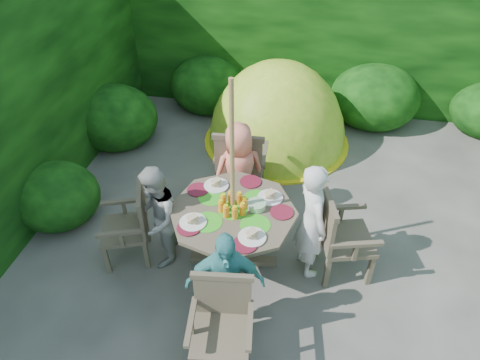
% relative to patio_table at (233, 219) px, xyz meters
% --- Properties ---
extents(ground, '(60.00, 60.00, 0.00)m').
position_rel_patio_table_xyz_m(ground, '(1.07, 0.15, -0.65)').
color(ground, '#484540').
rests_on(ground, ground).
extents(hedge_enclosure, '(9.00, 9.00, 2.50)m').
position_rel_patio_table_xyz_m(hedge_enclosure, '(1.07, 1.49, 0.60)').
color(hedge_enclosure, black).
rests_on(hedge_enclosure, ground).
extents(patio_table, '(1.46, 1.46, 0.92)m').
position_rel_patio_table_xyz_m(patio_table, '(0.00, 0.00, 0.00)').
color(patio_table, '#473E2E').
rests_on(patio_table, ground).
extents(parasol_pole, '(0.05, 0.05, 2.20)m').
position_rel_patio_table_xyz_m(parasol_pole, '(-0.00, -0.00, 0.45)').
color(parasol_pole, olive).
rests_on(parasol_pole, ground).
extents(garden_chair_right, '(0.65, 0.70, 0.98)m').
position_rel_patio_table_xyz_m(garden_chair_right, '(1.08, 0.10, -0.12)').
color(garden_chair_right, '#473E2E').
rests_on(garden_chair_right, ground).
extents(garden_chair_left, '(0.63, 0.67, 0.90)m').
position_rel_patio_table_xyz_m(garden_chair_left, '(-1.10, -0.10, -0.17)').
color(garden_chair_left, '#473E2E').
rests_on(garden_chair_left, ground).
extents(garden_chair_back, '(0.64, 0.57, 1.03)m').
position_rel_patio_table_xyz_m(garden_chair_back, '(-0.12, 1.08, -0.10)').
color(garden_chair_back, '#473E2E').
rests_on(garden_chair_back, ground).
extents(garden_chair_front, '(0.58, 0.53, 0.89)m').
position_rel_patio_table_xyz_m(garden_chair_front, '(0.11, -1.10, -0.17)').
color(garden_chair_front, '#473E2E').
rests_on(garden_chair_front, ground).
extents(child_right, '(0.50, 0.59, 1.36)m').
position_rel_patio_table_xyz_m(child_right, '(0.79, 0.08, 0.03)').
color(child_right, silver).
rests_on(child_right, ground).
extents(child_left, '(0.56, 0.67, 1.21)m').
position_rel_patio_table_xyz_m(child_left, '(-0.80, -0.08, -0.04)').
color(child_left, '#A7A7A2').
rests_on(child_left, ground).
extents(child_back, '(0.74, 0.64, 1.28)m').
position_rel_patio_table_xyz_m(child_back, '(-0.09, 0.79, -0.01)').
color(child_back, '#FF8469').
rests_on(child_back, ground).
extents(child_front, '(0.76, 0.45, 1.21)m').
position_rel_patio_table_xyz_m(child_front, '(0.08, -0.80, -0.04)').
color(child_front, teal).
rests_on(child_front, ground).
extents(dome_tent, '(2.61, 2.61, 2.57)m').
position_rel_patio_table_xyz_m(dome_tent, '(0.18, 2.54, -0.65)').
color(dome_tent, '#8DC325').
rests_on(dome_tent, ground).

